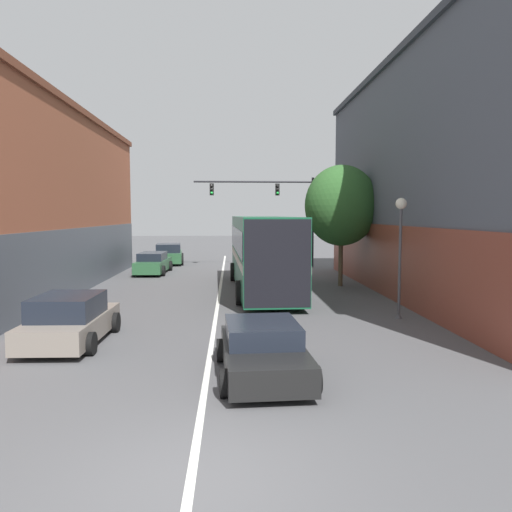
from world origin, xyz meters
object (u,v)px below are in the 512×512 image
at_px(hatchback_foreground, 263,350).
at_px(street_tree_near, 341,206).
at_px(bus, 262,249).
at_px(street_lamp, 400,238).
at_px(traffic_signal_gantry, 277,202).
at_px(parked_car_left_mid, 70,320).
at_px(parked_car_left_near, 169,254).
at_px(parked_car_left_far, 153,263).

bearing_deg(hatchback_foreground, street_tree_near, -22.17).
bearing_deg(bus, street_lamp, -148.23).
height_order(traffic_signal_gantry, street_lamp, traffic_signal_gantry).
relative_size(bus, street_tree_near, 1.97).
xyz_separation_m(bus, parked_car_left_mid, (-6.05, -9.59, -1.33)).
bearing_deg(traffic_signal_gantry, hatchback_foreground, -95.93).
distance_m(bus, parked_car_left_mid, 11.42).
height_order(parked_car_left_near, traffic_signal_gantry, traffic_signal_gantry).
bearing_deg(traffic_signal_gantry, street_tree_near, -74.53).
bearing_deg(street_lamp, parked_car_left_near, 117.60).
bearing_deg(parked_car_left_far, street_tree_near, -118.11).
distance_m(bus, street_tree_near, 4.84).
bearing_deg(street_lamp, street_tree_near, 92.14).
height_order(parked_car_left_mid, parked_car_left_far, parked_car_left_mid).
height_order(parked_car_left_far, street_tree_near, street_tree_near).
relative_size(hatchback_foreground, parked_car_left_mid, 0.96).
bearing_deg(bus, traffic_signal_gantry, -10.68).
bearing_deg(street_tree_near, parked_car_left_far, 150.41).
relative_size(parked_car_left_near, traffic_signal_gantry, 0.59).
height_order(parked_car_left_near, parked_car_left_far, parked_car_left_near).
bearing_deg(street_tree_near, parked_car_left_mid, -132.71).
distance_m(bus, hatchback_foreground, 12.78).
bearing_deg(street_tree_near, parked_car_left_near, 130.23).
xyz_separation_m(bus, street_lamp, (4.42, -6.66, 0.85)).
bearing_deg(parked_car_left_far, parked_car_left_near, -0.27).
height_order(bus, parked_car_left_far, bus).
bearing_deg(bus, parked_car_left_mid, 145.98).
height_order(bus, traffic_signal_gantry, traffic_signal_gantry).
bearing_deg(street_tree_near, hatchback_foreground, -109.09).
bearing_deg(parked_car_left_far, street_lamp, -141.01).
bearing_deg(bus, parked_car_left_far, 39.00).
height_order(hatchback_foreground, traffic_signal_gantry, traffic_signal_gantry).
xyz_separation_m(bus, hatchback_foreground, (-0.77, -12.68, -1.42)).
bearing_deg(parked_car_left_far, traffic_signal_gantry, -67.70).
xyz_separation_m(hatchback_foreground, street_lamp, (5.18, 6.01, 2.27)).
relative_size(traffic_signal_gantry, street_tree_near, 1.33).
bearing_deg(parked_car_left_far, parked_car_left_mid, -177.52).
height_order(parked_car_left_mid, traffic_signal_gantry, traffic_signal_gantry).
height_order(parked_car_left_near, parked_car_left_mid, parked_car_left_near).
relative_size(bus, parked_car_left_far, 2.57).
relative_size(bus, traffic_signal_gantry, 1.48).
distance_m(street_lamp, street_tree_near, 8.19).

